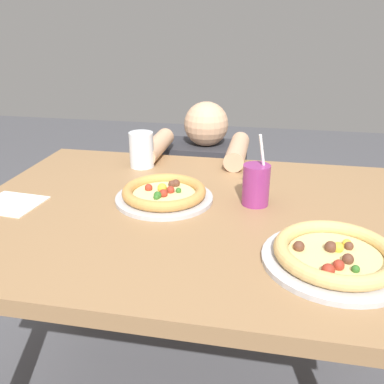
{
  "coord_description": "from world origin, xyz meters",
  "views": [
    {
      "loc": [
        0.2,
        -1.03,
        1.24
      ],
      "look_at": [
        -0.01,
        0.05,
        0.78
      ],
      "focal_mm": 39.33,
      "sensor_mm": 36.0,
      "label": 1
    }
  ],
  "objects_px": {
    "drink_cup_colored": "(256,185)",
    "diner_seated": "(205,210)",
    "pizza_near": "(335,255)",
    "water_cup_clear": "(141,149)",
    "pizza_far": "(164,194)"
  },
  "relations": [
    {
      "from": "drink_cup_colored",
      "to": "diner_seated",
      "type": "xyz_separation_m",
      "value": [
        -0.24,
        0.6,
        -0.38
      ]
    },
    {
      "from": "pizza_near",
      "to": "drink_cup_colored",
      "type": "relative_size",
      "value": 1.52
    },
    {
      "from": "drink_cup_colored",
      "to": "water_cup_clear",
      "type": "relative_size",
      "value": 1.66
    },
    {
      "from": "drink_cup_colored",
      "to": "diner_seated",
      "type": "bearing_deg",
      "value": 111.64
    },
    {
      "from": "pizza_far",
      "to": "drink_cup_colored",
      "type": "height_order",
      "value": "drink_cup_colored"
    },
    {
      "from": "pizza_near",
      "to": "diner_seated",
      "type": "xyz_separation_m",
      "value": [
        -0.42,
        0.88,
        -0.34
      ]
    },
    {
      "from": "drink_cup_colored",
      "to": "diner_seated",
      "type": "relative_size",
      "value": 0.22
    },
    {
      "from": "water_cup_clear",
      "to": "drink_cup_colored",
      "type": "bearing_deg",
      "value": -31.24
    },
    {
      "from": "water_cup_clear",
      "to": "diner_seated",
      "type": "distance_m",
      "value": 0.55
    },
    {
      "from": "pizza_far",
      "to": "diner_seated",
      "type": "height_order",
      "value": "diner_seated"
    },
    {
      "from": "drink_cup_colored",
      "to": "water_cup_clear",
      "type": "height_order",
      "value": "drink_cup_colored"
    },
    {
      "from": "pizza_near",
      "to": "pizza_far",
      "type": "relative_size",
      "value": 1.11
    },
    {
      "from": "water_cup_clear",
      "to": "pizza_far",
      "type": "bearing_deg",
      "value": -60.94
    },
    {
      "from": "drink_cup_colored",
      "to": "diner_seated",
      "type": "height_order",
      "value": "drink_cup_colored"
    },
    {
      "from": "pizza_far",
      "to": "water_cup_clear",
      "type": "relative_size",
      "value": 2.28
    }
  ]
}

